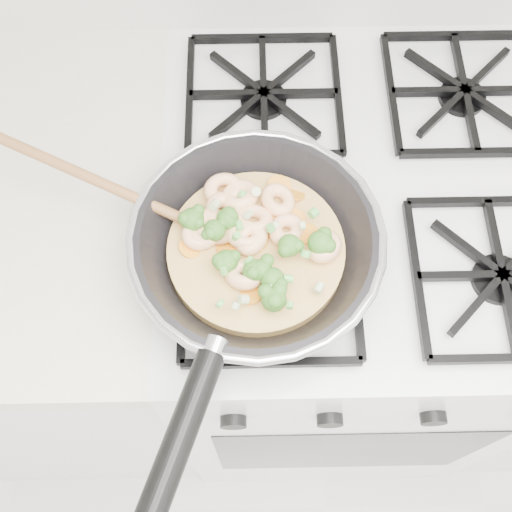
{
  "coord_description": "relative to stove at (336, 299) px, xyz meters",
  "views": [
    {
      "loc": [
        -0.17,
        1.23,
        1.66
      ],
      "look_at": [
        -0.17,
        1.58,
        0.93
      ],
      "focal_mm": 44.39,
      "sensor_mm": 36.0,
      "label": 1
    }
  ],
  "objects": [
    {
      "name": "skillet",
      "position": [
        -0.17,
        -0.13,
        0.5
      ],
      "size": [
        0.48,
        0.49,
        0.1
      ],
      "rotation": [
        0.0,
        0.0,
        0.34
      ],
      "color": "black",
      "rests_on": "stove"
    },
    {
      "name": "stove",
      "position": [
        0.0,
        0.0,
        0.0
      ],
      "size": [
        0.6,
        0.6,
        0.92
      ],
      "color": "white",
      "rests_on": "ground"
    }
  ]
}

